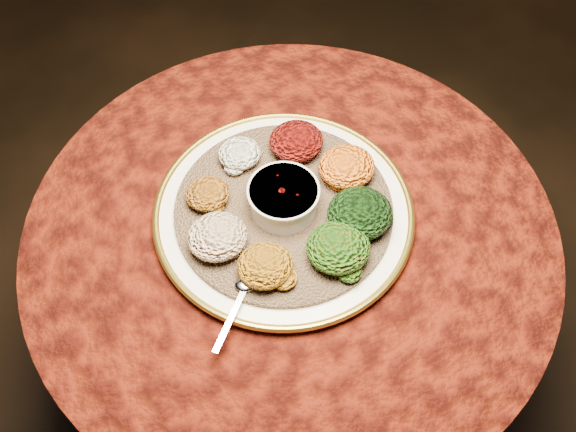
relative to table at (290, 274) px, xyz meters
name	(u,v)px	position (x,y,z in m)	size (l,w,h in m)	color
table	(290,274)	(0.00, 0.00, 0.00)	(0.96, 0.96, 0.73)	black
platter	(284,212)	(0.00, 0.02, 0.19)	(0.56, 0.56, 0.02)	white
injera	(284,209)	(0.00, 0.02, 0.20)	(0.39, 0.39, 0.01)	olive
stew_bowl	(283,197)	(0.00, 0.02, 0.24)	(0.13, 0.13, 0.05)	silver
spoon	(245,288)	(-0.12, -0.11, 0.21)	(0.11, 0.12, 0.01)	silver
portion_ayib	(239,153)	(-0.04, 0.15, 0.23)	(0.08, 0.08, 0.04)	white
portion_kitfo	(296,141)	(0.06, 0.14, 0.23)	(0.10, 0.10, 0.05)	black
portion_tikil	(347,167)	(0.13, 0.05, 0.23)	(0.10, 0.10, 0.05)	#C97610
portion_gomen	(360,213)	(0.11, -0.05, 0.24)	(0.11, 0.11, 0.05)	black
portion_mixveg	(338,248)	(0.05, -0.10, 0.23)	(0.11, 0.10, 0.05)	#AF340B
portion_kik	(265,266)	(-0.08, -0.09, 0.23)	(0.09, 0.09, 0.04)	#995C0D
portion_timatim	(217,237)	(-0.14, -0.01, 0.23)	(0.10, 0.10, 0.05)	maroon
portion_shiro	(208,194)	(-0.12, 0.09, 0.23)	(0.08, 0.08, 0.04)	#8C4E10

